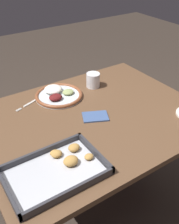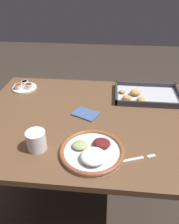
{
  "view_description": "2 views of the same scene",
  "coord_description": "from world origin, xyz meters",
  "px_view_note": "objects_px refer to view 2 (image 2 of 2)",
  "views": [
    {
      "loc": [
        0.63,
        0.93,
        1.55
      ],
      "look_at": [
        0.02,
        0.0,
        0.8
      ],
      "focal_mm": 42.0,
      "sensor_mm": 36.0,
      "label": 1
    },
    {
      "loc": [
        0.11,
        -0.94,
        1.42
      ],
      "look_at": [
        0.02,
        0.0,
        0.8
      ],
      "focal_mm": 35.0,
      "sensor_mm": 36.0,
      "label": 2
    }
  ],
  "objects_px": {
    "dinner_plate": "(92,151)",
    "baking_tray": "(145,95)",
    "fork": "(131,160)",
    "napkin": "(86,114)",
    "saucer_plate": "(24,87)",
    "drinking_cup": "(36,141)"
  },
  "relations": [
    {
      "from": "dinner_plate",
      "to": "baking_tray",
      "type": "bearing_deg",
      "value": 62.08
    },
    {
      "from": "dinner_plate",
      "to": "napkin",
      "type": "distance_m",
      "value": 0.3
    },
    {
      "from": "saucer_plate",
      "to": "napkin",
      "type": "bearing_deg",
      "value": -31.04
    },
    {
      "from": "dinner_plate",
      "to": "saucer_plate",
      "type": "height_order",
      "value": "dinner_plate"
    },
    {
      "from": "dinner_plate",
      "to": "saucer_plate",
      "type": "relative_size",
      "value": 1.79
    },
    {
      "from": "saucer_plate",
      "to": "fork",
      "type": "bearing_deg",
      "value": -41.36
    },
    {
      "from": "fork",
      "to": "saucer_plate",
      "type": "distance_m",
      "value": 0.87
    },
    {
      "from": "drinking_cup",
      "to": "napkin",
      "type": "height_order",
      "value": "drinking_cup"
    },
    {
      "from": "fork",
      "to": "baking_tray",
      "type": "xyz_separation_m",
      "value": [
        0.11,
        0.54,
        0.01
      ]
    },
    {
      "from": "saucer_plate",
      "to": "napkin",
      "type": "height_order",
      "value": "saucer_plate"
    },
    {
      "from": "saucer_plate",
      "to": "drinking_cup",
      "type": "xyz_separation_m",
      "value": [
        0.25,
        -0.54,
        0.03
      ]
    },
    {
      "from": "fork",
      "to": "baking_tray",
      "type": "height_order",
      "value": "baking_tray"
    },
    {
      "from": "baking_tray",
      "to": "drinking_cup",
      "type": "height_order",
      "value": "drinking_cup"
    },
    {
      "from": "baking_tray",
      "to": "drinking_cup",
      "type": "relative_size",
      "value": 4.46
    },
    {
      "from": "fork",
      "to": "baking_tray",
      "type": "distance_m",
      "value": 0.55
    },
    {
      "from": "dinner_plate",
      "to": "fork",
      "type": "bearing_deg",
      "value": -8.21
    },
    {
      "from": "napkin",
      "to": "saucer_plate",
      "type": "bearing_deg",
      "value": 148.96
    },
    {
      "from": "dinner_plate",
      "to": "drinking_cup",
      "type": "xyz_separation_m",
      "value": [
        -0.24,
        0.01,
        0.03
      ]
    },
    {
      "from": "baking_tray",
      "to": "napkin",
      "type": "bearing_deg",
      "value": -146.1
    },
    {
      "from": "baking_tray",
      "to": "dinner_plate",
      "type": "bearing_deg",
      "value": -117.92
    },
    {
      "from": "dinner_plate",
      "to": "napkin",
      "type": "bearing_deg",
      "value": 101.99
    },
    {
      "from": "drinking_cup",
      "to": "napkin",
      "type": "bearing_deg",
      "value": 57.94
    }
  ]
}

